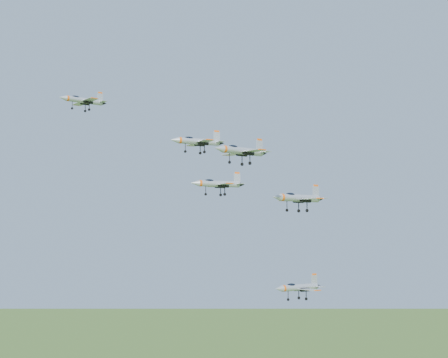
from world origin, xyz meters
TOP-DOWN VIEW (x-y plane):
  - jet_lead at (-18.52, 14.65)m, footprint 10.70×8.79m
  - jet_left_high at (2.12, 2.72)m, footprint 12.40×10.40m
  - jet_right_high at (-3.25, -19.41)m, footprint 12.02×9.90m
  - jet_left_low at (8.34, 4.06)m, footprint 12.68×10.70m
  - jet_right_low at (16.63, -12.48)m, footprint 13.81×11.33m
  - jet_trail at (26.38, -1.66)m, footprint 13.58×11.16m

SIDE VIEW (x-z plane):
  - jet_trail at x=26.38m, z-range 106.89..110.53m
  - jet_right_low at x=16.63m, z-range 126.04..129.75m
  - jet_left_low at x=8.34m, z-range 129.77..133.18m
  - jet_right_high at x=-3.25m, z-range 133.65..136.86m
  - jet_left_high at x=2.12m, z-range 138.38..141.71m
  - jet_lead at x=-18.52m, z-range 146.86..149.73m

